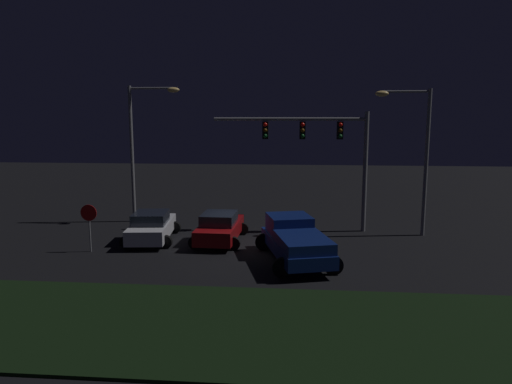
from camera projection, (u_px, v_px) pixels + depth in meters
The scene contains 9 objects.
ground_plane at pixel (233, 244), 23.15m from camera, with size 80.00×80.00×0.00m, color black.
grass_median at pixel (191, 325), 14.02m from camera, with size 21.15×6.20×0.10m, color black.
pickup_truck at pixel (295, 238), 20.38m from camera, with size 3.79×5.73×1.80m.
car_sedan at pixel (152, 227), 23.67m from camera, with size 2.80×4.57×1.51m.
car_sedan_far at pixel (220, 227), 23.49m from camera, with size 2.57×4.45×1.51m.
traffic_signal_gantry at pixel (320, 142), 25.27m from camera, with size 8.32×0.56×6.50m.
street_lamp_left at pixel (142, 136), 27.42m from camera, with size 3.04×0.44×8.00m.
street_lamp_right at pixel (415, 143), 24.21m from camera, with size 2.85×0.44×7.64m.
stop_sign at pixel (89, 219), 21.60m from camera, with size 0.76×0.08×2.23m.
Camera 1 is at (3.07, -22.28, 6.16)m, focal length 32.95 mm.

